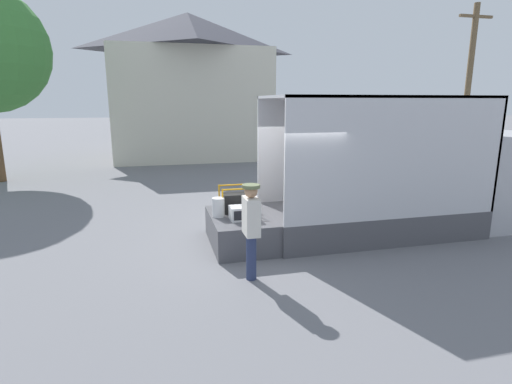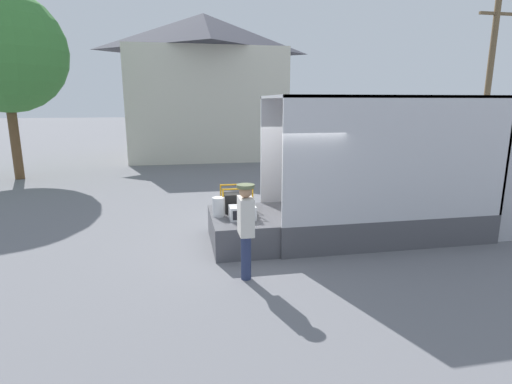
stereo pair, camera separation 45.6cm
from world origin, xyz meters
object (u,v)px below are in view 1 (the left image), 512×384
object	(u,v)px
box_truck	(439,188)
orange_bucket	(218,207)
worker_person	(251,222)
utility_pole	(468,83)
microwave	(243,213)
portable_generator	(236,202)

from	to	relation	value
box_truck	orange_bucket	size ratio (longest dim) A/B	17.47
worker_person	orange_bucket	bearing A→B (deg)	99.08
worker_person	utility_pole	bearing A→B (deg)	38.44
box_truck	microwave	xyz separation A→B (m)	(-5.01, -0.31, -0.20)
orange_bucket	portable_generator	bearing A→B (deg)	32.17
box_truck	microwave	size ratio (longest dim) A/B	13.09
portable_generator	orange_bucket	distance (m)	0.53
microwave	orange_bucket	size ratio (longest dim) A/B	1.33
box_truck	utility_pole	size ratio (longest dim) A/B	0.94
portable_generator	box_truck	bearing A→B (deg)	-3.60
utility_pole	portable_generator	bearing A→B (deg)	-147.19
worker_person	utility_pole	world-z (taller)	utility_pole
orange_bucket	worker_person	size ratio (longest dim) A/B	0.24
box_truck	utility_pole	bearing A→B (deg)	47.01
utility_pole	orange_bucket	bearing A→B (deg)	-147.21
microwave	utility_pole	xyz separation A→B (m)	(13.32, 9.22, 3.17)
portable_generator	utility_pole	size ratio (longest dim) A/B	0.09
microwave	portable_generator	xyz separation A→B (m)	(-0.02, 0.63, 0.08)
portable_generator	utility_pole	distance (m)	16.17
microwave	utility_pole	world-z (taller)	utility_pole
orange_bucket	utility_pole	bearing A→B (deg)	32.79
orange_bucket	utility_pole	distance (m)	16.69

